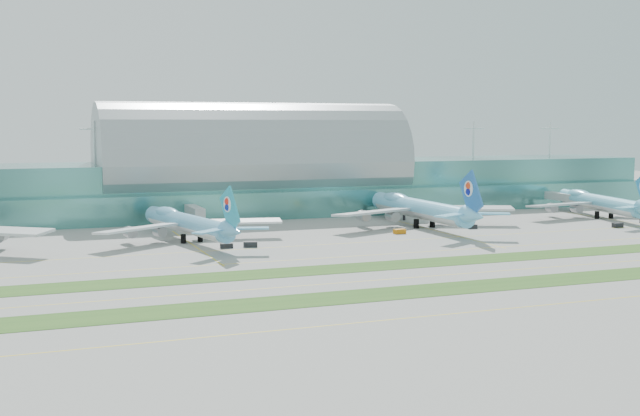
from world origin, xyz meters
name	(u,v)px	position (x,y,z in m)	size (l,w,h in m)	color
ground	(400,266)	(0.00, 0.00, 0.00)	(700.00, 700.00, 0.00)	gray
terminal	(254,177)	(0.01, 128.79, 14.23)	(340.00, 69.10, 36.00)	#3D7A75
grass_strip_near	(458,288)	(0.00, -28.00, 0.04)	(420.00, 12.00, 0.08)	#2D591E
grass_strip_far	(396,265)	(0.00, 2.00, 0.04)	(420.00, 12.00, 0.08)	#2D591E
taxiline_a	(513,308)	(0.00, -48.00, 0.01)	(420.00, 0.35, 0.01)	yellow
taxiline_b	(427,276)	(0.00, -14.00, 0.01)	(420.00, 0.35, 0.01)	yellow
taxiline_c	(369,255)	(0.00, 18.00, 0.01)	(420.00, 0.35, 0.01)	yellow
taxiline_d	(338,244)	(0.00, 40.00, 0.01)	(420.00, 0.35, 0.01)	yellow
airliner_b	(186,222)	(-40.19, 61.23, 5.69)	(57.88, 66.57, 18.45)	#66B4E0
airliner_c	(418,207)	(40.70, 67.75, 6.51)	(67.54, 76.50, 21.09)	#70CAF7
airliner_d	(599,202)	(116.24, 67.41, 5.92)	(60.19, 69.25, 19.20)	#60B5D4
gse_c	(227,246)	(-32.54, 43.12, 0.69)	(3.39, 1.52, 1.37)	black
gse_d	(250,244)	(-25.68, 42.88, 0.78)	(3.96, 2.06, 1.57)	black
gse_e	(400,231)	(26.35, 53.08, 0.74)	(3.72, 2.04, 1.49)	orange
gse_f	(472,227)	(54.50, 55.60, 0.70)	(3.18, 1.60, 1.39)	black
gse_g	(618,225)	(102.10, 41.02, 0.78)	(3.57, 1.96, 1.56)	black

